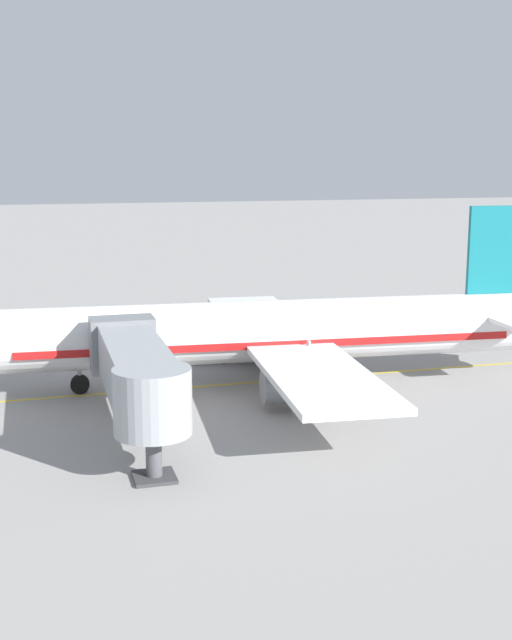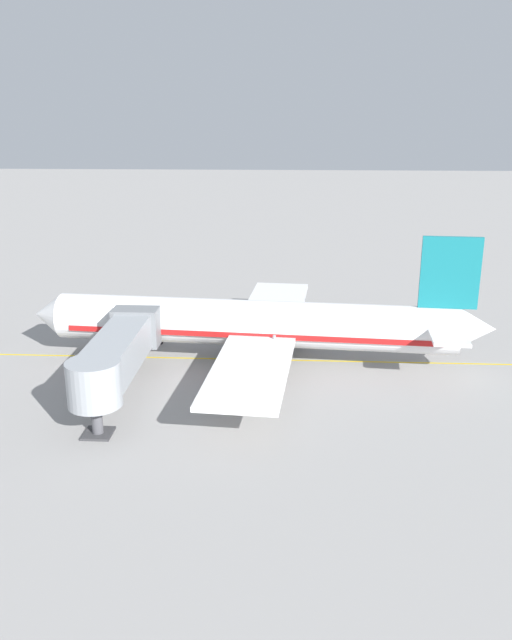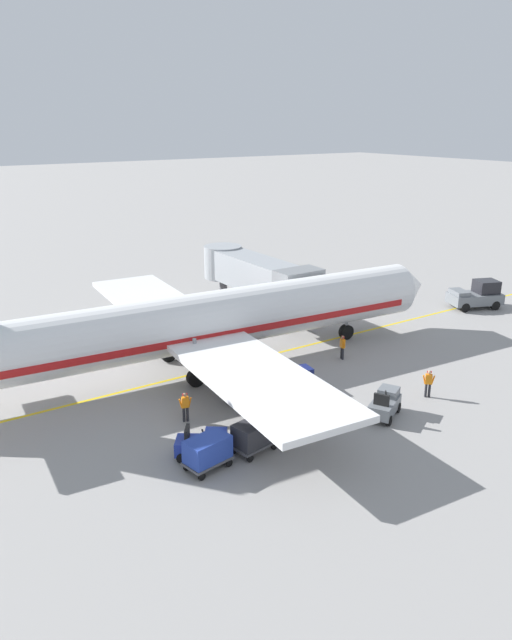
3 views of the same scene
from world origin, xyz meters
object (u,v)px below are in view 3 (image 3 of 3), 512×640
object	(u,v)px
ground_crew_wing_walker	(342,346)
baggage_cart_second_in_train	(208,451)
baggage_tug_lead	(204,445)
baggage_tug_trailing	(294,380)
ground_crew_loader	(428,382)
ground_crew_marshaller	(185,405)
parked_airliner	(205,322)
baggage_cart_front	(255,434)
jet_bridge	(256,274)
pushback_tractor	(477,295)
baggage_tug_spare	(385,404)

from	to	relation	value
ground_crew_wing_walker	baggage_cart_second_in_train	bearing A→B (deg)	-64.42
baggage_tug_lead	baggage_tug_trailing	size ratio (longest dim) A/B	1.04
ground_crew_loader	ground_crew_marshaller	world-z (taller)	same
baggage_tug_lead	ground_crew_marshaller	distance (m)	3.93
parked_airliner	baggage_cart_second_in_train	distance (m)	12.33
baggage_tug_trailing	baggage_cart_front	size ratio (longest dim) A/B	0.88
baggage_tug_lead	baggage_cart_second_in_train	bearing A→B (deg)	-17.79
ground_crew_wing_walker	ground_crew_loader	xyz separation A→B (m)	(7.31, 0.21, 0.00)
baggage_cart_second_in_train	ground_crew_wing_walker	size ratio (longest dim) A/B	1.76
baggage_cart_second_in_train	jet_bridge	bearing A→B (deg)	141.02
parked_airliner	jet_bridge	world-z (taller)	parked_airliner
pushback_tractor	ground_crew_loader	distance (m)	20.01
parked_airliner	baggage_tug_lead	world-z (taller)	parked_airliner
baggage_cart_front	ground_crew_marshaller	world-z (taller)	ground_crew_marshaller
baggage_tug_lead	baggage_tug_spare	xyz separation A→B (m)	(1.70, 10.43, 0.00)
baggage_tug_spare	ground_crew_loader	bearing A→B (deg)	94.71
jet_bridge	baggage_tug_lead	size ratio (longest dim) A/B	5.04
pushback_tractor	ground_crew_wing_walker	distance (m)	17.80
baggage_cart_front	ground_crew_loader	distance (m)	11.90
ground_crew_wing_walker	ground_crew_marshaller	world-z (taller)	same
jet_bridge	baggage_tug_trailing	xyz separation A→B (m)	(14.00, -6.57, -2.74)
ground_crew_marshaller	jet_bridge	bearing A→B (deg)	135.20
baggage_tug_spare	ground_crew_wing_walker	xyz separation A→B (m)	(-7.62, 3.61, 0.24)
baggage_tug_trailing	baggage_tug_spare	xyz separation A→B (m)	(5.32, 2.27, 0.00)
parked_airliner	baggage_tug_trailing	distance (m)	7.07
baggage_tug_lead	baggage_cart_second_in_train	world-z (taller)	baggage_tug_lead
jet_bridge	baggage_cart_front	bearing A→B (deg)	-33.74
jet_bridge	pushback_tractor	xyz separation A→B (m)	(9.13, 16.93, -2.35)
pushback_tractor	baggage_cart_second_in_train	xyz separation A→B (m)	(9.44, -31.96, -0.15)
baggage_tug_lead	ground_crew_wing_walker	world-z (taller)	ground_crew_wing_walker
baggage_cart_second_in_train	ground_crew_marshaller	distance (m)	4.91
baggage_tug_spare	ground_crew_wing_walker	distance (m)	8.44
parked_airliner	jet_bridge	bearing A→B (deg)	130.75
baggage_tug_trailing	ground_crew_wing_walker	distance (m)	6.32
ground_crew_loader	baggage_cart_front	bearing A→B (deg)	-92.49
baggage_cart_front	baggage_cart_second_in_train	world-z (taller)	same
ground_crew_marshaller	baggage_cart_second_in_train	bearing A→B (deg)	-15.21
jet_bridge	ground_crew_wing_walker	size ratio (longest dim) A/B	8.14
ground_crew_loader	baggage_cart_second_in_train	bearing A→B (deg)	-91.73
baggage_tug_spare	ground_crew_marshaller	size ratio (longest dim) A/B	1.64
jet_bridge	baggage_tug_trailing	world-z (taller)	jet_bridge
parked_airliner	baggage_cart_front	size ratio (longest dim) A/B	12.55
jet_bridge	ground_crew_marshaller	size ratio (longest dim) A/B	8.14
baggage_tug_spare	ground_crew_loader	world-z (taller)	ground_crew_loader
baggage_tug_trailing	baggage_cart_second_in_train	bearing A→B (deg)	-61.63
pushback_tractor	baggage_tug_lead	xyz separation A→B (m)	(8.50, -31.65, -0.39)
baggage_tug_trailing	ground_crew_loader	bearing A→B (deg)	50.61
ground_crew_marshaller	baggage_tug_trailing	bearing A→B (deg)	88.63
parked_airliner	baggage_cart_front	xyz separation A→B (m)	(10.56, -3.15, -2.24)
parked_airliner	baggage_cart_second_in_train	xyz separation A→B (m)	(10.64, -5.82, -2.24)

